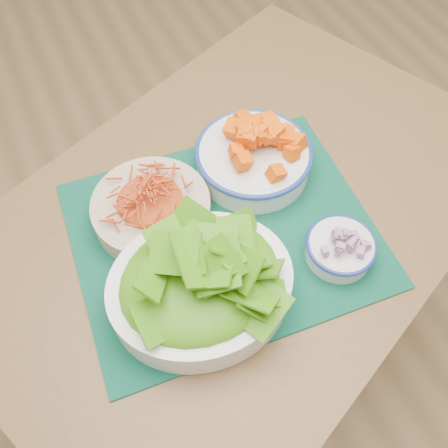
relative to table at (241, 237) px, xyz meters
name	(u,v)px	position (x,y,z in m)	size (l,w,h in m)	color
ground	(238,292)	(0.09, 0.15, -0.64)	(4.00, 4.00, 0.00)	#9B784B
table	(241,237)	(0.00, 0.00, 0.00)	(1.26, 1.07, 0.75)	brown
placemat	(224,234)	(-0.06, -0.04, 0.12)	(0.53, 0.43, 0.00)	#043022
carrot_bowl	(151,205)	(-0.16, 0.04, 0.16)	(0.24, 0.24, 0.08)	#C2AF90
squash_bowl	(254,152)	(0.05, 0.07, 0.17)	(0.28, 0.28, 0.11)	white
lettuce_bowl	(200,279)	(-0.15, -0.14, 0.18)	(0.32, 0.28, 0.14)	white
onion_bowl	(341,246)	(0.10, -0.17, 0.15)	(0.13, 0.13, 0.06)	silver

